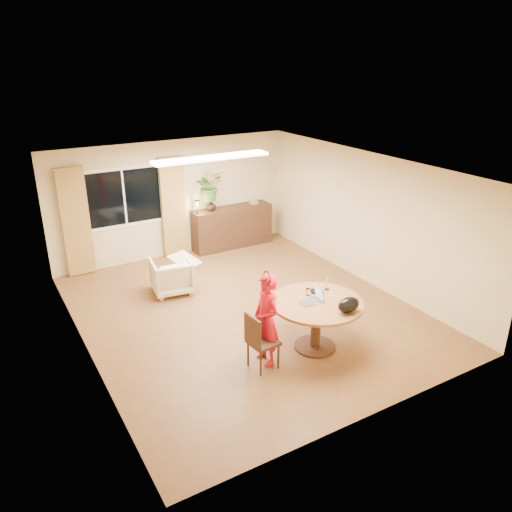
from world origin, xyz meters
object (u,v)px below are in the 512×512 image
Objects in this scene: dining_chair at (263,340)px; armchair at (171,276)px; child at (266,320)px; dining_table at (317,311)px; sideboard at (232,227)px.

armchair is at bearing 89.21° from dining_chair.
dining_table is at bearing 85.66° from child.
dining_chair is 1.20× the size of armchair.
sideboard is (1.94, 4.64, 0.03)m from dining_chair.
child is 1.90× the size of armchair.
dining_table is 3.25m from armchair.
sideboard is (0.96, 4.60, -0.15)m from dining_table.
child is at bearing 104.47° from armchair.
child reaches higher than dining_chair.
dining_chair is 0.63× the size of child.
dining_table is at bearing 119.78° from armchair.
child is at bearing -111.91° from sideboard.
child is 0.73× the size of sideboard.
armchair is 0.39× the size of sideboard.
dining_chair is 0.47× the size of sideboard.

